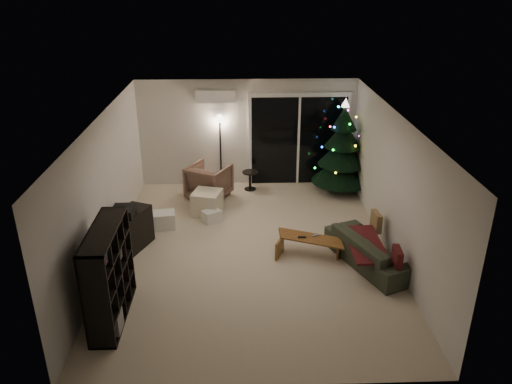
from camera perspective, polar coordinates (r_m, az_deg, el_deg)
room at (r=10.09m, az=1.78°, el=2.58°), size 6.50×7.51×2.60m
bookshelf at (r=7.53m, az=-17.80°, el=-9.00°), size 0.41×1.46×1.45m
media_cabinet at (r=9.28m, az=-14.66°, el=-4.66°), size 0.86×1.24×0.73m
stereo at (r=9.08m, az=-14.95°, el=-2.20°), size 0.37×0.44×0.16m
armchair at (r=11.20m, az=-5.40°, el=1.23°), size 1.13×1.14×0.77m
ottoman at (r=10.48m, az=-5.61°, el=-1.24°), size 0.68×0.68×0.50m
cardboard_box_a at (r=10.08m, az=-10.52°, el=-3.16°), size 0.50×0.41×0.32m
cardboard_box_b at (r=10.19m, az=-5.07°, el=-2.76°), size 0.44×0.41×0.25m
side_table at (r=11.63m, az=-0.69°, el=1.32°), size 0.45×0.45×0.45m
floor_lamp at (r=11.74m, az=-4.07°, el=4.61°), size 0.26×0.26×1.64m
sofa at (r=8.89m, az=12.93°, el=-6.48°), size 1.38×1.97×0.54m
sofa_throw at (r=8.81m, az=12.36°, el=-5.84°), size 0.57×1.32×0.04m
cushion_a at (r=9.41m, az=13.57°, el=-3.30°), size 0.14×0.36×0.35m
cushion_b at (r=8.32m, az=15.82°, el=-7.34°), size 0.13×0.36×0.35m
coffee_table at (r=9.01m, az=6.18°, el=-6.19°), size 1.21×0.81×0.36m
remote_a at (r=8.89m, az=5.27°, el=-5.15°), size 0.14×0.04×0.02m
remote_b at (r=8.97m, az=6.82°, el=-4.96°), size 0.14×0.08×0.02m
christmas_tree at (r=11.41m, az=9.87°, el=5.16°), size 1.54×1.54×2.17m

